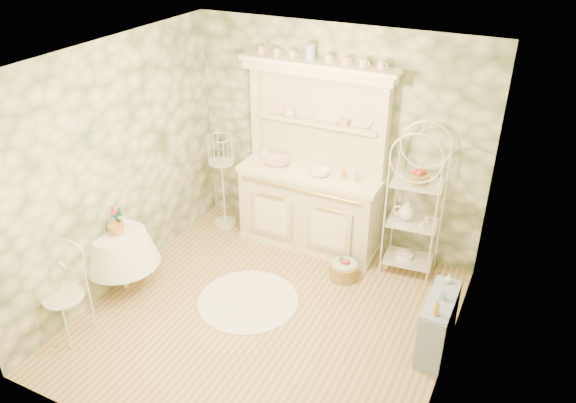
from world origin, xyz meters
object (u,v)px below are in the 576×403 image
at_px(kitchen_dresser, 311,161).
at_px(birdcage_stand, 223,178).
at_px(bakers_rack, 414,207).
at_px(round_table, 122,259).
at_px(side_shelf, 438,323).
at_px(floor_basket, 344,269).
at_px(cafe_chair, 64,302).

bearing_deg(kitchen_dresser, birdcage_stand, -176.64).
relative_size(bakers_rack, round_table, 2.26).
height_order(side_shelf, floor_basket, side_shelf).
bearing_deg(bakers_rack, cafe_chair, -142.43).
height_order(round_table, birdcage_stand, birdcage_stand).
xyz_separation_m(bakers_rack, side_shelf, (0.60, -1.17, -0.54)).
xyz_separation_m(round_table, birdcage_stand, (0.27, 1.69, 0.31)).
height_order(side_shelf, cafe_chair, cafe_chair).
bearing_deg(bakers_rack, birdcage_stand, 175.74).
height_order(bakers_rack, round_table, bakers_rack).
relative_size(birdcage_stand, floor_basket, 3.65).
relative_size(bakers_rack, side_shelf, 2.31).
height_order(kitchen_dresser, floor_basket, kitchen_dresser).
height_order(birdcage_stand, floor_basket, birdcage_stand).
distance_m(bakers_rack, side_shelf, 1.42).
bearing_deg(birdcage_stand, cafe_chair, -96.10).
distance_m(round_table, birdcage_stand, 1.74).
bearing_deg(bakers_rack, kitchen_dresser, 173.66).
height_order(cafe_chair, birdcage_stand, birdcage_stand).
distance_m(cafe_chair, floor_basket, 3.01).
xyz_separation_m(kitchen_dresser, floor_basket, (0.66, -0.50, -1.02)).
distance_m(birdcage_stand, floor_basket, 2.00).
xyz_separation_m(bakers_rack, round_table, (-2.76, -1.74, -0.48)).
bearing_deg(bakers_rack, side_shelf, -68.33).
bearing_deg(floor_basket, cafe_chair, -135.65).
relative_size(kitchen_dresser, side_shelf, 3.10).
distance_m(kitchen_dresser, bakers_rack, 1.31).
distance_m(bakers_rack, birdcage_stand, 2.50).
height_order(kitchen_dresser, birdcage_stand, kitchen_dresser).
relative_size(kitchen_dresser, bakers_rack, 1.34).
bearing_deg(bakers_rack, round_table, -153.24).
distance_m(side_shelf, floor_basket, 1.41).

